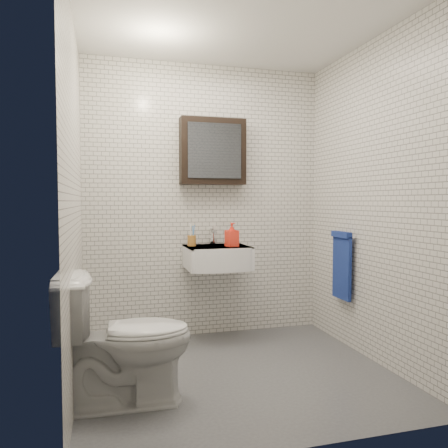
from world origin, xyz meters
The scene contains 9 objects.
ground centered at (0.00, 0.00, 0.01)m, with size 2.20×2.00×0.01m, color #484A4F.
room_shell centered at (0.00, 0.00, 1.47)m, with size 2.22×2.02×2.51m.
washbasin centered at (0.05, 0.73, 0.76)m, with size 0.55×0.50×0.20m.
faucet centered at (0.05, 0.93, 0.92)m, with size 0.06×0.20×0.15m.
mirror_cabinet centered at (0.05, 0.93, 1.70)m, with size 0.60×0.15×0.60m.
towel_rail centered at (1.04, 0.35, 0.72)m, with size 0.09×0.30×0.58m.
toothbrush_cup centered at (-0.16, 0.85, 0.90)m, with size 0.08×0.08×0.21m.
soap_bottle centered at (0.16, 0.70, 0.96)m, with size 0.10×0.10×0.21m, color orange.
toilet centered at (-0.80, -0.26, 0.41)m, with size 0.46×0.80×0.82m, color silver.
Camera 1 is at (-0.92, -2.96, 1.25)m, focal length 35.00 mm.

